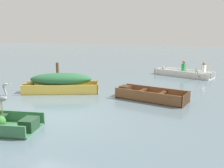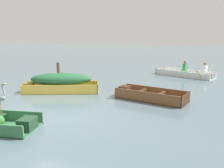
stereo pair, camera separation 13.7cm
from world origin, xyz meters
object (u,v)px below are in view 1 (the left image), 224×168
(heron_on_dinghy, at_px, (1,97))
(mooring_post, at_px, (58,72))
(rowboat_white_with_crew, at_px, (187,73))
(skiff_yellow_near_moored, at_px, (60,81))
(skiff_wooden_brown_mid_moored, at_px, (148,95))

(heron_on_dinghy, distance_m, mooring_post, 6.38)
(rowboat_white_with_crew, bearing_deg, skiff_yellow_near_moored, -125.98)
(mooring_post, bearing_deg, heron_on_dinghy, -67.37)
(skiff_yellow_near_moored, relative_size, skiff_wooden_brown_mid_moored, 1.17)
(skiff_yellow_near_moored, bearing_deg, mooring_post, 128.31)
(skiff_wooden_brown_mid_moored, relative_size, mooring_post, 2.80)
(skiff_yellow_near_moored, height_order, rowboat_white_with_crew, rowboat_white_with_crew)
(skiff_wooden_brown_mid_moored, bearing_deg, rowboat_white_with_crew, 82.90)
(heron_on_dinghy, bearing_deg, mooring_post, 112.63)
(rowboat_white_with_crew, relative_size, mooring_post, 3.50)
(heron_on_dinghy, bearing_deg, skiff_wooden_brown_mid_moored, 58.01)
(mooring_post, bearing_deg, skiff_wooden_brown_mid_moored, -15.95)
(rowboat_white_with_crew, xyz_separation_m, mooring_post, (-5.91, -4.27, 0.31))
(rowboat_white_with_crew, distance_m, mooring_post, 7.30)
(skiff_yellow_near_moored, xyz_separation_m, mooring_post, (-1.47, 1.86, 0.02))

